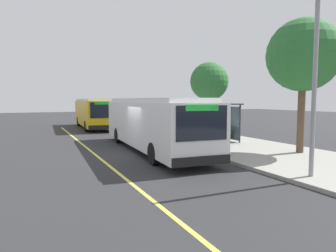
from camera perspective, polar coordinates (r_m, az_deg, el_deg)
name	(u,v)px	position (r m, az deg, el deg)	size (l,w,h in m)	color
ground_plane	(140,154)	(16.31, -5.20, -5.23)	(120.00, 120.00, 0.00)	#2B2B2D
sidewalk_curb	(233,146)	(19.13, 12.02, -3.58)	(44.00, 6.40, 0.15)	gray
lane_stripe_center	(99,157)	(15.73, -12.81, -5.70)	(36.00, 0.14, 0.01)	#E0D64C
transit_bus_main	(152,122)	(17.26, -3.04, 0.76)	(12.26, 3.23, 2.95)	white
transit_bus_second	(94,112)	(31.84, -13.70, 2.53)	(11.11, 3.08, 2.95)	gold
bus_shelter	(220,114)	(20.65, 9.68, 2.21)	(2.90, 1.60, 2.48)	#333338
waiting_bench	(221,134)	(20.31, 9.82, -1.47)	(1.60, 0.48, 0.95)	brown
route_sign_post	(196,116)	(17.34, 5.33, 1.89)	(0.44, 0.08, 2.80)	#333338
pedestrian_commuter	(216,130)	(18.17, 8.95, -0.67)	(0.24, 0.40, 1.69)	#282D47
street_tree_near_shelter	(303,56)	(17.21, 23.90, 11.91)	(3.66, 3.66, 6.79)	brown
street_tree_upstreet	(209,82)	(25.33, 7.70, 8.17)	(3.10, 3.10, 5.76)	brown
utility_pole	(314,86)	(11.88, 25.63, 6.76)	(0.16, 0.16, 6.40)	gray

